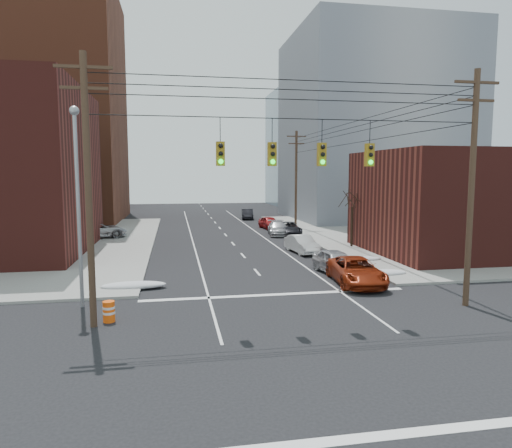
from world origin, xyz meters
name	(u,v)px	position (x,y,z in m)	size (l,w,h in m)	color
ground	(314,339)	(0.00, 0.00, 0.00)	(160.00, 160.00, 0.00)	black
sidewalk_ne	(481,232)	(27.00, 27.00, 0.07)	(40.00, 40.00, 0.15)	gray
building_brick_tall	(23,105)	(-24.00, 48.00, 15.00)	(24.00, 20.00, 30.00)	brown
building_brick_far	(59,175)	(-26.00, 74.00, 6.00)	(22.00, 18.00, 12.00)	#521D18
building_office	(372,128)	(22.00, 44.00, 12.50)	(22.00, 20.00, 25.00)	gray
building_glass	(325,149)	(24.00, 70.00, 11.00)	(20.00, 18.00, 22.00)	gray
building_storefront	(473,203)	(18.00, 16.00, 4.00)	(16.00, 12.00, 8.00)	#521D18
utility_pole_left	(88,186)	(-8.50, 3.00, 5.78)	(2.20, 0.28, 11.00)	#473323
utility_pole_right	(472,184)	(8.50, 3.00, 5.78)	(2.20, 0.28, 11.00)	#473323
utility_pole_far	(296,178)	(8.50, 34.00, 5.78)	(2.20, 0.28, 11.00)	#473323
traffic_signals	(297,153)	(0.10, 2.97, 7.17)	(17.00, 0.42, 2.02)	black
street_light	(78,190)	(-9.50, 6.00, 5.54)	(0.44, 0.44, 9.32)	gray
bare_tree	(352,221)	(9.59, 20.00, 2.32)	(2.09, 2.20, 4.93)	black
snow_nw	(134,285)	(-7.40, 9.00, 0.21)	(3.50, 1.08, 0.42)	silver
snow_ne	(383,273)	(7.40, 9.50, 0.21)	(3.00, 1.08, 0.42)	silver
snow_east_far	(354,259)	(7.40, 14.00, 0.21)	(4.00, 1.08, 0.42)	silver
red_pickup	(356,271)	(5.02, 8.00, 0.75)	(2.48, 5.37, 1.49)	maroon
parked_car_a	(336,262)	(4.80, 10.66, 0.75)	(1.78, 4.41, 1.50)	#A9A8AD
parked_car_b	(302,244)	(4.80, 18.39, 0.70)	(1.48, 4.23, 1.39)	silver
parked_car_c	(289,228)	(6.40, 28.86, 0.66)	(2.19, 4.76, 1.32)	black
parked_car_d	(278,228)	(5.27, 28.94, 0.69)	(1.93, 4.76, 1.38)	#A1A0A5
parked_car_e	(269,223)	(5.51, 34.31, 0.70)	(1.65, 4.10, 1.40)	maroon
parked_car_f	(247,214)	(4.80, 45.78, 0.71)	(1.50, 4.32, 1.42)	black
lot_car_a	(42,248)	(-14.65, 18.89, 0.85)	(1.48, 4.25, 1.40)	silver
lot_car_b	(97,230)	(-12.39, 28.97, 0.91)	(2.53, 5.49, 1.53)	#ACADB1
lot_car_c	(20,238)	(-17.94, 24.57, 0.94)	(2.20, 5.41, 1.57)	black
lot_car_d	(3,236)	(-19.87, 26.54, 0.80)	(1.55, 3.84, 1.31)	#B5B4B9
construction_barrel	(109,311)	(-7.96, 3.52, 0.46)	(0.59, 0.59, 0.89)	#FF560D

